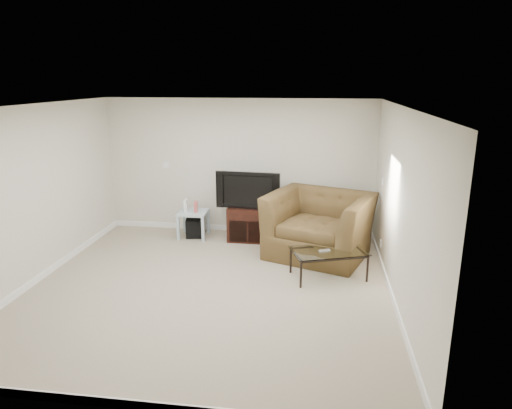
# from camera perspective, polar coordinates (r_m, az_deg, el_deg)

# --- Properties ---
(floor) EXTENTS (5.00, 5.00, 0.00)m
(floor) POSITION_cam_1_polar(r_m,az_deg,el_deg) (6.55, -5.86, -10.26)
(floor) COLOR tan
(floor) RESTS_ON ground
(ceiling) EXTENTS (5.00, 5.00, 0.00)m
(ceiling) POSITION_cam_1_polar(r_m,az_deg,el_deg) (5.92, -6.54, 12.13)
(ceiling) COLOR white
(ceiling) RESTS_ON ground
(wall_back) EXTENTS (5.00, 0.02, 2.50)m
(wall_back) POSITION_cam_1_polar(r_m,az_deg,el_deg) (8.50, -2.16, 4.72)
(wall_back) COLOR silver
(wall_back) RESTS_ON ground
(wall_left) EXTENTS (0.02, 5.00, 2.50)m
(wall_left) POSITION_cam_1_polar(r_m,az_deg,el_deg) (7.13, -26.07, 1.03)
(wall_left) COLOR silver
(wall_left) RESTS_ON ground
(wall_right) EXTENTS (0.02, 5.00, 2.50)m
(wall_right) POSITION_cam_1_polar(r_m,az_deg,el_deg) (6.03, 17.54, -0.50)
(wall_right) COLOR silver
(wall_right) RESTS_ON ground
(plate_back) EXTENTS (0.12, 0.02, 0.12)m
(plate_back) POSITION_cam_1_polar(r_m,az_deg,el_deg) (8.84, -11.18, 4.85)
(plate_back) COLOR white
(plate_back) RESTS_ON wall_back
(plate_right_switch) EXTENTS (0.02, 0.09, 0.13)m
(plate_right_switch) POSITION_cam_1_polar(r_m,az_deg,el_deg) (7.57, 15.53, 2.81)
(plate_right_switch) COLOR white
(plate_right_switch) RESTS_ON wall_right
(plate_right_outlet) EXTENTS (0.02, 0.08, 0.12)m
(plate_right_outlet) POSITION_cam_1_polar(r_m,az_deg,el_deg) (7.54, 15.30, -4.74)
(plate_right_outlet) COLOR white
(plate_right_outlet) RESTS_ON wall_right
(tv_stand) EXTENTS (0.75, 0.52, 0.62)m
(tv_stand) POSITION_cam_1_polar(r_m,az_deg,el_deg) (8.26, -0.82, -2.32)
(tv_stand) COLOR black
(tv_stand) RESTS_ON floor
(dvd_player) EXTENTS (0.46, 0.32, 0.06)m
(dvd_player) POSITION_cam_1_polar(r_m,az_deg,el_deg) (8.16, -0.87, -1.02)
(dvd_player) COLOR black
(dvd_player) RESTS_ON tv_stand
(television) EXTENTS (1.07, 0.29, 0.66)m
(television) POSITION_cam_1_polar(r_m,az_deg,el_deg) (8.06, -0.87, 1.95)
(television) COLOR black
(television) RESTS_ON tv_stand
(side_table) EXTENTS (0.52, 0.52, 0.49)m
(side_table) POSITION_cam_1_polar(r_m,az_deg,el_deg) (8.49, -7.81, -2.44)
(side_table) COLOR silver
(side_table) RESTS_ON floor
(subwoofer) EXTENTS (0.39, 0.39, 0.33)m
(subwoofer) POSITION_cam_1_polar(r_m,az_deg,el_deg) (8.53, -7.56, -2.86)
(subwoofer) COLOR black
(subwoofer) RESTS_ON floor
(game_console) EXTENTS (0.06, 0.17, 0.22)m
(game_console) POSITION_cam_1_polar(r_m,az_deg,el_deg) (8.40, -8.74, -0.13)
(game_console) COLOR white
(game_console) RESTS_ON side_table
(game_case) EXTENTS (0.07, 0.15, 0.19)m
(game_case) POSITION_cam_1_polar(r_m,az_deg,el_deg) (8.36, -7.53, -0.27)
(game_case) COLOR #CC4C4C
(game_case) RESTS_ON side_table
(recliner) EXTENTS (1.84, 1.51, 1.39)m
(recliner) POSITION_cam_1_polar(r_m,az_deg,el_deg) (7.51, 7.95, -1.25)
(recliner) COLOR #48361F
(recliner) RESTS_ON floor
(coffee_table) EXTENTS (1.21, 0.92, 0.42)m
(coffee_table) POSITION_cam_1_polar(r_m,az_deg,el_deg) (6.83, 9.02, -7.34)
(coffee_table) COLOR black
(coffee_table) RESTS_ON floor
(remote) EXTENTS (0.17, 0.12, 0.02)m
(remote) POSITION_cam_1_polar(r_m,az_deg,el_deg) (6.72, 8.56, -5.69)
(remote) COLOR #B2B2B7
(remote) RESTS_ON coffee_table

